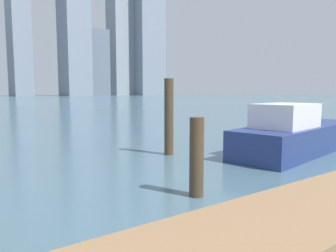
{
  "coord_description": "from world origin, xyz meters",
  "views": [
    {
      "loc": [
        -3.3,
        4.43,
        2.16
      ],
      "look_at": [
        1.04,
        10.4,
        1.36
      ],
      "focal_mm": 34.94,
      "sensor_mm": 36.0,
      "label": 1
    }
  ],
  "objects": [
    {
      "name": "dock_piling_1",
      "position": [
        1.0,
        9.36,
        0.81
      ],
      "size": [
        0.29,
        0.29,
        1.63
      ],
      "primitive_type": "cylinder",
      "color": "#473826",
      "rests_on": "ground_plane"
    },
    {
      "name": "skyline_tower_5",
      "position": [
        57.0,
        141.33,
        14.34
      ],
      "size": [
        10.32,
        7.55,
        28.68
      ],
      "primitive_type": "cube",
      "rotation": [
        0.0,
        0.0,
        -0.03
      ],
      "color": "slate",
      "rests_on": "ground_plane"
    },
    {
      "name": "skyline_tower_3",
      "position": [
        26.49,
        145.38,
        25.05
      ],
      "size": [
        7.55,
        11.34,
        50.1
      ],
      "primitive_type": "cube",
      "rotation": [
        0.0,
        0.0,
        0.04
      ],
      "color": "gray",
      "rests_on": "ground_plane"
    },
    {
      "name": "skyline_tower_6",
      "position": [
        74.27,
        149.41,
        41.58
      ],
      "size": [
        12.84,
        10.17,
        83.15
      ],
      "primitive_type": "cube",
      "rotation": [
        0.0,
        0.0,
        0.06
      ],
      "color": "#8C939E",
      "rests_on": "ground_plane"
    },
    {
      "name": "moored_boat_1",
      "position": [
        6.94,
        10.92,
        0.64
      ],
      "size": [
        6.7,
        2.88,
        1.74
      ],
      "color": "navy",
      "rests_on": "ground_plane"
    },
    {
      "name": "ground_plane",
      "position": [
        0.0,
        20.0,
        0.0
      ],
      "size": [
        300.0,
        300.0,
        0.0
      ],
      "primitive_type": "plane",
      "color": "#476675"
    },
    {
      "name": "skyline_tower_7",
      "position": [
        85.16,
        143.72,
        36.37
      ],
      "size": [
        13.51,
        13.52,
        72.73
      ],
      "primitive_type": "cube",
      "rotation": [
        0.0,
        0.0,
        -0.02
      ],
      "color": "gray",
      "rests_on": "ground_plane"
    },
    {
      "name": "dock_piling_0",
      "position": [
        3.14,
        13.24,
        1.28
      ],
      "size": [
        0.31,
        0.31,
        2.56
      ],
      "primitive_type": "cylinder",
      "color": "#473826",
      "rests_on": "ground_plane"
    },
    {
      "name": "skyline_tower_4",
      "position": [
        46.03,
        137.92,
        38.63
      ],
      "size": [
        10.24,
        12.81,
        77.25
      ],
      "primitive_type": "cube",
      "rotation": [
        0.0,
        0.0,
        0.02
      ],
      "color": "gray",
      "rests_on": "ground_plane"
    }
  ]
}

